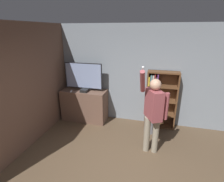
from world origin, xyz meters
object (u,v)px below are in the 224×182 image
(television, at_px, (84,76))
(person, at_px, (153,110))
(waste_bin, at_px, (150,124))
(game_console, at_px, (84,90))
(bookshelf, at_px, (158,100))

(television, xyz_separation_m, person, (1.96, -1.04, -0.31))
(person, distance_m, waste_bin, 1.11)
(game_console, relative_size, bookshelf, 0.14)
(game_console, bearing_deg, person, -25.44)
(waste_bin, bearing_deg, game_console, 176.54)
(game_console, bearing_deg, bookshelf, 7.41)
(bookshelf, bearing_deg, television, -176.60)
(bookshelf, bearing_deg, game_console, -172.59)
(television, bearing_deg, waste_bin, -7.41)
(person, relative_size, waste_bin, 4.46)
(television, bearing_deg, person, -27.90)
(person, bearing_deg, game_console, -143.27)
(television, distance_m, bookshelf, 2.13)
(television, distance_m, waste_bin, 2.21)
(television, bearing_deg, game_console, -64.49)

